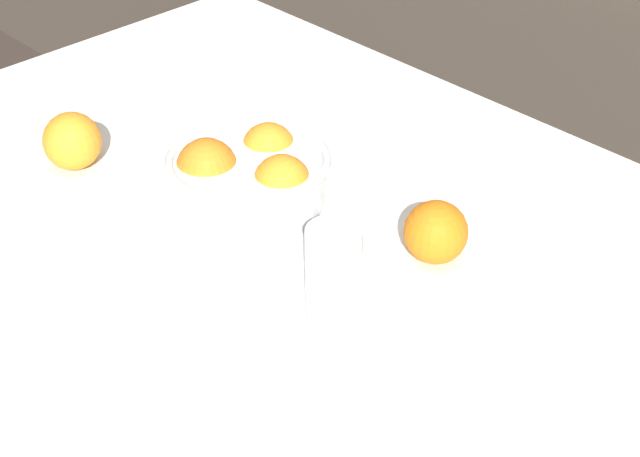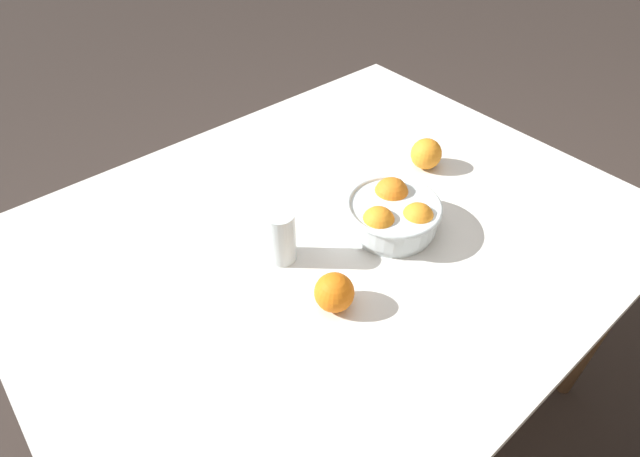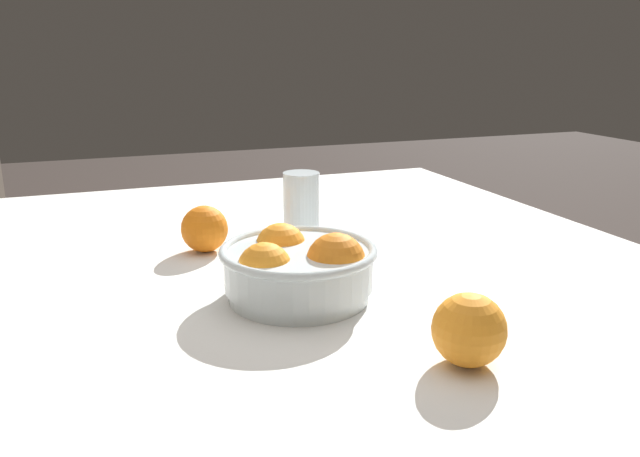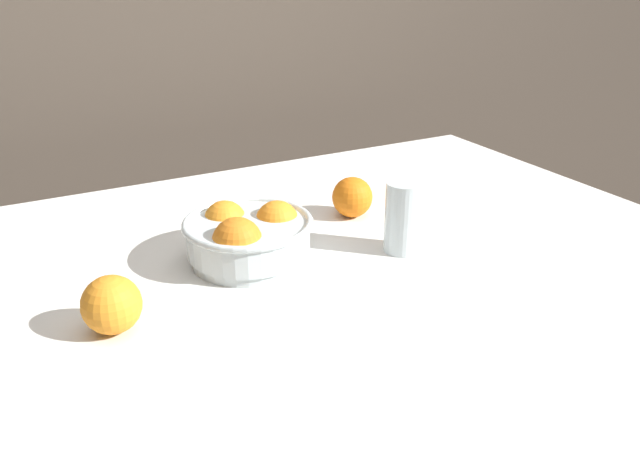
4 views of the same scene
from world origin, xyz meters
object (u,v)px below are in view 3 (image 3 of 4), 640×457
at_px(fruit_bowl, 298,267).
at_px(juice_glass, 302,211).
at_px(orange_loose_front, 205,229).
at_px(orange_loose_near_bowl, 469,330).

distance_m(fruit_bowl, juice_glass, 0.27).
bearing_deg(orange_loose_front, fruit_bowl, -161.68).
height_order(fruit_bowl, juice_glass, juice_glass).
bearing_deg(fruit_bowl, orange_loose_front, 18.32).
height_order(fruit_bowl, orange_loose_near_bowl, fruit_bowl).
height_order(orange_loose_near_bowl, orange_loose_front, orange_loose_near_bowl).
distance_m(juice_glass, orange_loose_near_bowl, 0.49).
xyz_separation_m(juice_glass, orange_loose_near_bowl, (-0.49, -0.02, -0.01)).
bearing_deg(juice_glass, fruit_bowl, 159.86).
xyz_separation_m(juice_glass, orange_loose_front, (0.00, 0.17, -0.02)).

